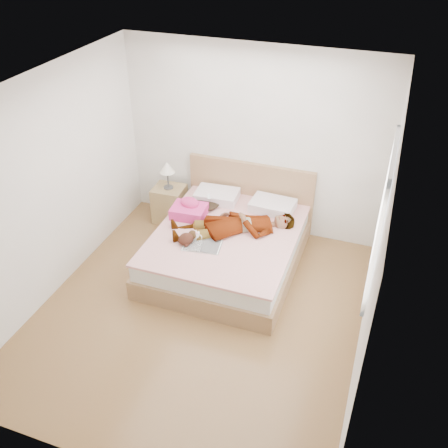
# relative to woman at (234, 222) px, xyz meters

# --- Properties ---
(ground) EXTENTS (4.00, 4.00, 0.00)m
(ground) POSITION_rel_woman_xyz_m (-0.07, -1.05, -0.62)
(ground) COLOR #57351B
(ground) RESTS_ON ground
(woman) EXTENTS (1.70, 1.30, 0.22)m
(woman) POSITION_rel_woman_xyz_m (0.00, 0.00, 0.00)
(woman) COLOR white
(woman) RESTS_ON bed
(hair) EXTENTS (0.44, 0.53, 0.08)m
(hair) POSITION_rel_woman_xyz_m (-0.57, 0.45, -0.07)
(hair) COLOR black
(hair) RESTS_ON bed
(phone) EXTENTS (0.07, 0.09, 0.05)m
(phone) POSITION_rel_woman_xyz_m (-0.50, 0.40, 0.05)
(phone) COLOR silver
(phone) RESTS_ON bed
(room_shell) EXTENTS (4.00, 4.00, 4.00)m
(room_shell) POSITION_rel_woman_xyz_m (1.71, -0.75, 0.88)
(room_shell) COLOR white
(room_shell) RESTS_ON ground
(bed) EXTENTS (1.80, 2.08, 1.00)m
(bed) POSITION_rel_woman_xyz_m (-0.07, -0.01, -0.34)
(bed) COLOR brown
(bed) RESTS_ON ground
(towel) EXTENTS (0.47, 0.39, 0.23)m
(towel) POSITION_rel_woman_xyz_m (-0.67, 0.11, -0.02)
(towel) COLOR #F24193
(towel) RESTS_ON bed
(magazine) EXTENTS (0.50, 0.36, 0.03)m
(magazine) POSITION_rel_woman_xyz_m (-0.25, -0.47, -0.10)
(magazine) COLOR white
(magazine) RESTS_ON bed
(coffee_mug) EXTENTS (0.14, 0.10, 0.11)m
(coffee_mug) POSITION_rel_woman_xyz_m (-0.37, -0.37, -0.06)
(coffee_mug) COLOR white
(coffee_mug) RESTS_ON bed
(plush_toy) EXTENTS (0.24, 0.29, 0.15)m
(plush_toy) POSITION_rel_woman_xyz_m (-0.44, -0.48, -0.03)
(plush_toy) COLOR black
(plush_toy) RESTS_ON bed
(nightstand) EXTENTS (0.46, 0.41, 0.95)m
(nightstand) POSITION_rel_woman_xyz_m (-1.22, 0.65, -0.31)
(nightstand) COLOR olive
(nightstand) RESTS_ON ground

